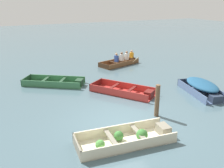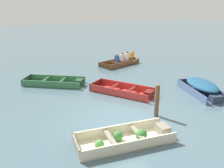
{
  "view_description": "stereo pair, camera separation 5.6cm",
  "coord_description": "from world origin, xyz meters",
  "px_view_note": "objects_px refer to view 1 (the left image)",
  "views": [
    {
      "loc": [
        -4.18,
        -7.85,
        4.56
      ],
      "look_at": [
        1.13,
        3.17,
        0.35
      ],
      "focal_mm": 40.0,
      "sensor_mm": 36.0,
      "label": 1
    },
    {
      "loc": [
        -4.12,
        -7.87,
        4.56
      ],
      "look_at": [
        1.13,
        3.17,
        0.35
      ],
      "focal_mm": 40.0,
      "sensor_mm": 36.0,
      "label": 2
    }
  ],
  "objects_px": {
    "skiff_red_far_moored": "(125,91)",
    "rowboat_wooden_brown_with_crew": "(121,61)",
    "mooring_post": "(157,101)",
    "dinghy_cream_foreground": "(128,138)",
    "skiff_green_near_moored": "(56,83)",
    "skiff_slate_blue_mid_moored": "(202,86)"
  },
  "relations": [
    {
      "from": "rowboat_wooden_brown_with_crew",
      "to": "dinghy_cream_foreground",
      "type": "bearing_deg",
      "value": -116.49
    },
    {
      "from": "dinghy_cream_foreground",
      "to": "mooring_post",
      "type": "xyz_separation_m",
      "value": [
        2.0,
        1.22,
        0.52
      ]
    },
    {
      "from": "dinghy_cream_foreground",
      "to": "skiff_green_near_moored",
      "type": "bearing_deg",
      "value": 96.09
    },
    {
      "from": "skiff_green_near_moored",
      "to": "skiff_red_far_moored",
      "type": "distance_m",
      "value": 4.0
    },
    {
      "from": "dinghy_cream_foreground",
      "to": "rowboat_wooden_brown_with_crew",
      "type": "distance_m",
      "value": 10.42
    },
    {
      "from": "skiff_red_far_moored",
      "to": "mooring_post",
      "type": "relative_size",
      "value": 2.48
    },
    {
      "from": "skiff_red_far_moored",
      "to": "rowboat_wooden_brown_with_crew",
      "type": "relative_size",
      "value": 1.03
    },
    {
      "from": "skiff_slate_blue_mid_moored",
      "to": "skiff_red_far_moored",
      "type": "bearing_deg",
      "value": 154.02
    },
    {
      "from": "skiff_green_near_moored",
      "to": "rowboat_wooden_brown_with_crew",
      "type": "distance_m",
      "value": 5.92
    },
    {
      "from": "skiff_green_near_moored",
      "to": "rowboat_wooden_brown_with_crew",
      "type": "xyz_separation_m",
      "value": [
        5.38,
        2.45,
        0.11
      ]
    },
    {
      "from": "dinghy_cream_foreground",
      "to": "skiff_green_near_moored",
      "type": "relative_size",
      "value": 0.99
    },
    {
      "from": "skiff_slate_blue_mid_moored",
      "to": "rowboat_wooden_brown_with_crew",
      "type": "xyz_separation_m",
      "value": [
        -0.87,
        7.02,
        -0.17
      ]
    },
    {
      "from": "dinghy_cream_foreground",
      "to": "mooring_post",
      "type": "bearing_deg",
      "value": 31.41
    },
    {
      "from": "rowboat_wooden_brown_with_crew",
      "to": "mooring_post",
      "type": "distance_m",
      "value": 8.54
    },
    {
      "from": "skiff_green_near_moored",
      "to": "skiff_slate_blue_mid_moored",
      "type": "bearing_deg",
      "value": -36.17
    },
    {
      "from": "dinghy_cream_foreground",
      "to": "skiff_red_far_moored",
      "type": "xyz_separation_m",
      "value": [
        2.05,
        3.99,
        -0.02
      ]
    },
    {
      "from": "skiff_red_far_moored",
      "to": "mooring_post",
      "type": "bearing_deg",
      "value": -91.13
    },
    {
      "from": "dinghy_cream_foreground",
      "to": "skiff_green_near_moored",
      "type": "height_order",
      "value": "dinghy_cream_foreground"
    },
    {
      "from": "mooring_post",
      "to": "skiff_red_far_moored",
      "type": "bearing_deg",
      "value": 88.87
    },
    {
      "from": "dinghy_cream_foreground",
      "to": "rowboat_wooden_brown_with_crew",
      "type": "bearing_deg",
      "value": 63.51
    },
    {
      "from": "rowboat_wooden_brown_with_crew",
      "to": "mooring_post",
      "type": "bearing_deg",
      "value": -108.12
    },
    {
      "from": "skiff_slate_blue_mid_moored",
      "to": "skiff_red_far_moored",
      "type": "distance_m",
      "value": 3.86
    }
  ]
}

